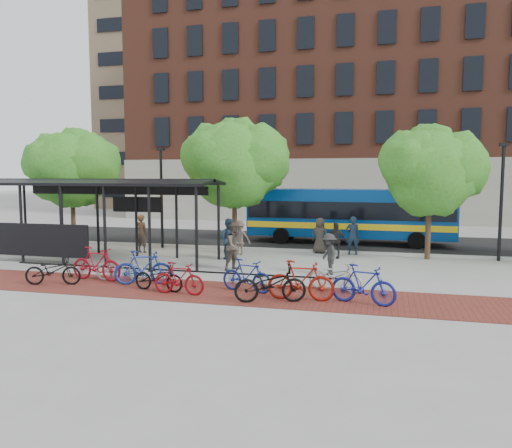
% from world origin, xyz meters
% --- Properties ---
extents(ground, '(160.00, 160.00, 0.00)m').
position_xyz_m(ground, '(0.00, 0.00, 0.00)').
color(ground, '#9E9E99').
rests_on(ground, ground).
extents(asphalt_street, '(160.00, 8.00, 0.01)m').
position_xyz_m(asphalt_street, '(0.00, 8.00, 0.01)').
color(asphalt_street, black).
rests_on(asphalt_street, ground).
extents(curb, '(160.00, 0.25, 0.12)m').
position_xyz_m(curb, '(0.00, 4.00, 0.06)').
color(curb, '#B7B7B2').
rests_on(curb, ground).
extents(brick_strip, '(24.00, 3.00, 0.01)m').
position_xyz_m(brick_strip, '(-2.00, -5.00, 0.00)').
color(brick_strip, maroon).
rests_on(brick_strip, ground).
extents(bike_rack_rail, '(12.00, 0.05, 0.95)m').
position_xyz_m(bike_rack_rail, '(-3.30, -4.10, 0.00)').
color(bike_rack_rail, black).
rests_on(bike_rack_rail, ground).
extents(building_brick, '(55.00, 14.00, 20.00)m').
position_xyz_m(building_brick, '(10.00, 26.00, 10.00)').
color(building_brick, brown).
rests_on(building_brick, ground).
extents(building_tower, '(22.00, 22.00, 30.00)m').
position_xyz_m(building_tower, '(-16.00, 40.00, 15.00)').
color(building_tower, '#7A664C').
rests_on(building_tower, ground).
extents(bus_shelter, '(10.60, 3.07, 3.60)m').
position_xyz_m(bus_shelter, '(-8.13, -0.48, 3.00)').
color(bus_shelter, black).
rests_on(bus_shelter, ground).
extents(tree_a, '(4.90, 4.00, 6.18)m').
position_xyz_m(tree_a, '(-11.91, 3.35, 4.24)').
color(tree_a, '#382619').
rests_on(tree_a, ground).
extents(tree_b, '(5.15, 4.20, 6.47)m').
position_xyz_m(tree_b, '(-2.90, 3.35, 4.46)').
color(tree_b, '#382619').
rests_on(tree_b, ground).
extents(tree_c, '(4.66, 3.80, 5.92)m').
position_xyz_m(tree_c, '(6.09, 3.35, 4.05)').
color(tree_c, '#382619').
rests_on(tree_c, ground).
extents(lamp_post_left, '(0.35, 0.20, 5.12)m').
position_xyz_m(lamp_post_left, '(-7.00, 3.60, 2.75)').
color(lamp_post_left, black).
rests_on(lamp_post_left, ground).
extents(lamp_post_right, '(0.35, 0.20, 5.12)m').
position_xyz_m(lamp_post_right, '(9.00, 3.60, 2.75)').
color(lamp_post_right, black).
rests_on(lamp_post_right, ground).
extents(bus, '(11.07, 2.87, 2.97)m').
position_xyz_m(bus, '(2.24, 7.60, 1.71)').
color(bus, navy).
rests_on(bus, ground).
extents(bike_0, '(2.01, 1.14, 1.00)m').
position_xyz_m(bike_0, '(-6.88, -5.39, 0.50)').
color(bike_0, black).
rests_on(bike_0, ground).
extents(bike_1, '(2.06, 0.73, 1.21)m').
position_xyz_m(bike_1, '(-5.83, -4.39, 0.61)').
color(bike_1, maroon).
rests_on(bike_1, ground).
extents(bike_2, '(1.86, 0.79, 0.95)m').
position_xyz_m(bike_2, '(-5.00, -4.21, 0.47)').
color(bike_2, '#A7A7A9').
rests_on(bike_2, ground).
extents(bike_3, '(2.06, 1.16, 1.19)m').
position_xyz_m(bike_3, '(-3.90, -4.60, 0.60)').
color(bike_3, navy).
rests_on(bike_3, ground).
extents(bike_4, '(1.81, 0.80, 0.92)m').
position_xyz_m(bike_4, '(-2.99, -5.31, 0.46)').
color(bike_4, black).
rests_on(bike_4, ground).
extents(bike_5, '(1.74, 0.57, 1.03)m').
position_xyz_m(bike_5, '(-2.16, -5.61, 0.52)').
color(bike_5, maroon).
rests_on(bike_5, ground).
extents(bike_7, '(1.85, 0.90, 1.07)m').
position_xyz_m(bike_7, '(-0.17, -4.74, 0.54)').
color(bike_7, navy).
rests_on(bike_7, ground).
extents(bike_8, '(2.26, 1.37, 1.12)m').
position_xyz_m(bike_8, '(0.85, -5.84, 0.56)').
color(bike_8, black).
rests_on(bike_8, ground).
extents(bike_9, '(2.03, 0.61, 1.22)m').
position_xyz_m(bike_9, '(1.68, -5.40, 0.61)').
color(bike_9, maroon).
rests_on(bike_9, ground).
extents(bike_10, '(2.02, 1.32, 1.00)m').
position_xyz_m(bike_10, '(2.57, -3.93, 0.50)').
color(bike_10, '#A8A8AB').
rests_on(bike_10, ground).
extents(bike_11, '(2.02, 1.03, 1.17)m').
position_xyz_m(bike_11, '(3.52, -5.38, 0.59)').
color(bike_11, navy).
rests_on(bike_11, ground).
extents(pedestrian_1, '(0.76, 0.59, 1.85)m').
position_xyz_m(pedestrian_1, '(-7.28, 1.91, 0.93)').
color(pedestrian_1, '#403733').
rests_on(pedestrian_1, ground).
extents(pedestrian_2, '(0.89, 0.70, 1.83)m').
position_xyz_m(pedestrian_2, '(-2.65, 1.15, 0.91)').
color(pedestrian_2, '#223A50').
rests_on(pedestrian_2, ground).
extents(pedestrian_3, '(1.08, 0.66, 1.62)m').
position_xyz_m(pedestrian_3, '(-2.49, 2.40, 0.81)').
color(pedestrian_3, brown).
rests_on(pedestrian_3, ground).
extents(pedestrian_4, '(1.01, 0.55, 1.63)m').
position_xyz_m(pedestrian_4, '(1.99, 2.52, 0.82)').
color(pedestrian_4, black).
rests_on(pedestrian_4, ground).
extents(pedestrian_6, '(0.95, 0.73, 1.71)m').
position_xyz_m(pedestrian_6, '(1.12, 3.80, 0.86)').
color(pedestrian_6, '#3A342E').
rests_on(pedestrian_6, ground).
extents(pedestrian_7, '(0.74, 0.57, 1.81)m').
position_xyz_m(pedestrian_7, '(2.67, 3.80, 0.91)').
color(pedestrian_7, '#1B2C40').
rests_on(pedestrian_7, ground).
extents(pedestrian_8, '(1.09, 1.16, 1.90)m').
position_xyz_m(pedestrian_8, '(-1.61, -1.27, 0.95)').
color(pedestrian_8, '#4C4139').
rests_on(pedestrian_8, ground).
extents(pedestrian_9, '(0.98, 1.17, 1.58)m').
position_xyz_m(pedestrian_9, '(2.10, -1.33, 0.79)').
color(pedestrian_9, '#2A2A2A').
rests_on(pedestrian_9, ground).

